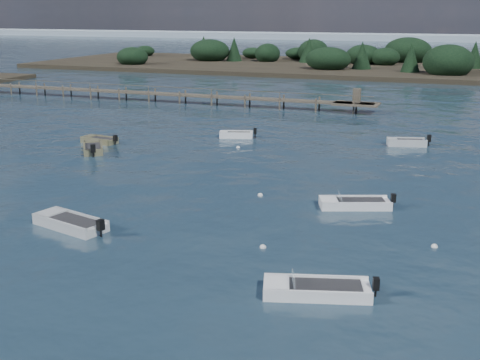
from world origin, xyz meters
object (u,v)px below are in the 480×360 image
at_px(dinghy_mid_white_b, 355,205).
at_px(tender_far_grey, 93,149).
at_px(dinghy_extra_a, 100,141).
at_px(tender_far_white, 236,136).
at_px(tender_far_grey_b, 407,144).
at_px(dinghy_mid_white_a, 316,291).
at_px(jetty, 152,93).
at_px(dinghy_mid_grey, 70,225).

bearing_deg(dinghy_mid_white_b, tender_far_grey, 162.79).
relative_size(dinghy_extra_a, tender_far_white, 1.03).
relative_size(dinghy_extra_a, dinghy_mid_white_b, 0.79).
xyz_separation_m(tender_far_grey_b, dinghy_extra_a, (-24.86, -8.25, -0.02)).
bearing_deg(tender_far_grey, tender_far_white, 46.49).
distance_m(dinghy_mid_white_a, jetty, 55.75).
distance_m(tender_far_grey_b, dinghy_mid_white_a, 29.86).
relative_size(dinghy_mid_grey, dinghy_extra_a, 1.34).
height_order(dinghy_mid_white_b, jetty, jetty).
height_order(tender_far_grey, dinghy_extra_a, tender_far_grey).
bearing_deg(tender_far_white, dinghy_extra_a, -148.17).
bearing_deg(jetty, dinghy_mid_grey, -66.61).
distance_m(dinghy_extra_a, tender_far_white, 12.00).
bearing_deg(dinghy_mid_white_a, dinghy_extra_a, 138.37).
relative_size(tender_far_white, jetty, 0.05).
bearing_deg(tender_far_white, tender_far_grey_b, 7.47).
distance_m(tender_far_grey_b, dinghy_extra_a, 26.20).
relative_size(tender_far_grey_b, tender_far_white, 1.08).
bearing_deg(dinghy_mid_white_a, tender_far_white, 116.81).
bearing_deg(dinghy_mid_grey, tender_far_grey, 120.22).
height_order(tender_far_grey, tender_far_grey_b, tender_far_grey).
height_order(tender_far_grey_b, jetty, jetty).
height_order(dinghy_mid_white_a, jetty, jetty).
xyz_separation_m(dinghy_mid_grey, dinghy_mid_white_a, (13.90, -3.06, -0.02)).
bearing_deg(dinghy_mid_grey, dinghy_mid_white_b, 32.89).
xyz_separation_m(tender_far_grey, dinghy_mid_white_a, (22.96, -18.62, -0.04)).
bearing_deg(tender_far_grey_b, dinghy_mid_white_b, -93.53).
height_order(dinghy_extra_a, tender_far_white, tender_far_white).
bearing_deg(tender_far_grey_b, jetty, 154.54).
bearing_deg(tender_far_grey_b, tender_far_grey, -154.46).
bearing_deg(tender_far_grey, jetty, 109.06).
relative_size(tender_far_white, dinghy_mid_white_b, 0.77).
distance_m(tender_far_white, dinghy_mid_white_a, 31.30).
xyz_separation_m(tender_far_grey, tender_far_grey_b, (23.52, 11.24, -0.01)).
height_order(dinghy_mid_grey, jetty, jetty).
bearing_deg(dinghy_extra_a, jetty, 108.38).
bearing_deg(tender_far_white, dinghy_mid_grey, -89.50).
bearing_deg(dinghy_mid_white_a, tender_far_grey, 140.96).
height_order(dinghy_mid_grey, dinghy_mid_white_a, dinghy_mid_grey).
height_order(tender_far_grey, jetty, jetty).
bearing_deg(dinghy_mid_grey, jetty, 113.39).
height_order(tender_far_grey_b, tender_far_white, tender_far_grey_b).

